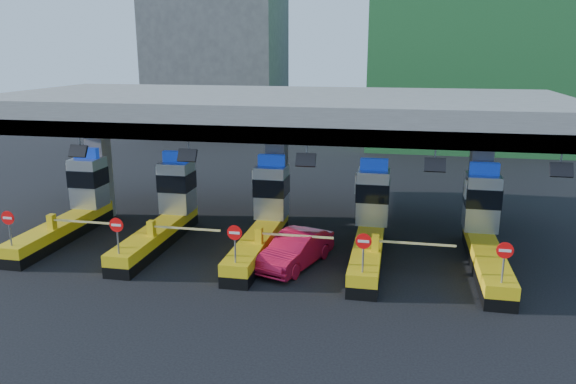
# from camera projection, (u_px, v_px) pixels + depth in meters

# --- Properties ---
(ground) EXTENTS (120.00, 120.00, 0.00)m
(ground) POSITION_uv_depth(u_px,v_px,m) (264.00, 247.00, 26.79)
(ground) COLOR black
(ground) RESTS_ON ground
(toll_canopy) EXTENTS (28.00, 12.09, 7.00)m
(toll_canopy) POSITION_uv_depth(u_px,v_px,m) (276.00, 112.00, 27.99)
(toll_canopy) COLOR slate
(toll_canopy) RESTS_ON ground
(toll_lane_far_left) EXTENTS (4.43, 8.00, 4.16)m
(toll_lane_far_left) POSITION_uv_depth(u_px,v_px,m) (74.00, 206.00, 28.62)
(toll_lane_far_left) COLOR black
(toll_lane_far_left) RESTS_ON ground
(toll_lane_left) EXTENTS (4.43, 8.00, 4.16)m
(toll_lane_left) POSITION_uv_depth(u_px,v_px,m) (166.00, 212.00, 27.66)
(toll_lane_left) COLOR black
(toll_lane_left) RESTS_ON ground
(toll_lane_center) EXTENTS (4.43, 8.00, 4.16)m
(toll_lane_center) POSITION_uv_depth(u_px,v_px,m) (265.00, 218.00, 26.71)
(toll_lane_center) COLOR black
(toll_lane_center) RESTS_ON ground
(toll_lane_right) EXTENTS (4.43, 8.00, 4.16)m
(toll_lane_right) POSITION_uv_depth(u_px,v_px,m) (370.00, 224.00, 25.75)
(toll_lane_right) COLOR black
(toll_lane_right) RESTS_ON ground
(toll_lane_far_right) EXTENTS (4.43, 8.00, 4.16)m
(toll_lane_far_right) POSITION_uv_depth(u_px,v_px,m) (484.00, 231.00, 24.79)
(toll_lane_far_right) COLOR black
(toll_lane_far_right) RESTS_ON ground
(bg_building_concrete) EXTENTS (14.00, 10.00, 18.00)m
(bg_building_concrete) POSITION_uv_depth(u_px,v_px,m) (217.00, 50.00, 61.42)
(bg_building_concrete) COLOR #4C4C49
(bg_building_concrete) RESTS_ON ground
(red_car) EXTENTS (2.95, 4.80, 1.49)m
(red_car) POSITION_uv_depth(u_px,v_px,m) (295.00, 250.00, 24.31)
(red_car) COLOR #B70E2C
(red_car) RESTS_ON ground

